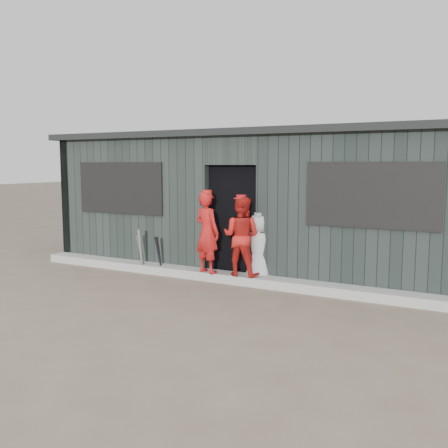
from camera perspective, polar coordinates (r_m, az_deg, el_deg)
The scene contains 9 objects.
ground at distance 7.18m, azimuth -6.91°, elevation -9.47°, with size 80.00×80.00×0.00m, color brown.
curb at distance 8.66m, azimuth 0.06°, elevation -6.07°, with size 8.00×0.36×0.15m, color #969691.
bat_left at distance 9.32m, azimuth -9.49°, elevation -3.08°, with size 0.07×0.07×0.84m, color gray.
bat_mid at distance 9.43m, azimuth -9.47°, elevation -3.27°, with size 0.07×0.07×0.76m, color slate.
bat_right at distance 9.23m, azimuth -7.43°, elevation -3.56°, with size 0.07×0.07×0.72m, color black.
player_red_left at distance 8.54m, azimuth -1.94°, elevation -0.97°, with size 0.51×0.34×1.40m, color #AB1615.
player_red_right at distance 8.33m, azimuth 1.97°, elevation -1.40°, with size 0.65×0.51×1.34m, color #B51B16.
player_grey_back at distance 8.53m, azimuth 4.00°, elevation -2.78°, with size 0.57×0.37×1.17m, color #A5A5A5.
dugout at distance 9.99m, azimuth 4.64°, elevation 2.66°, with size 8.30×3.30×2.62m.
Camera 1 is at (3.99, -5.62, 2.01)m, focal length 40.00 mm.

